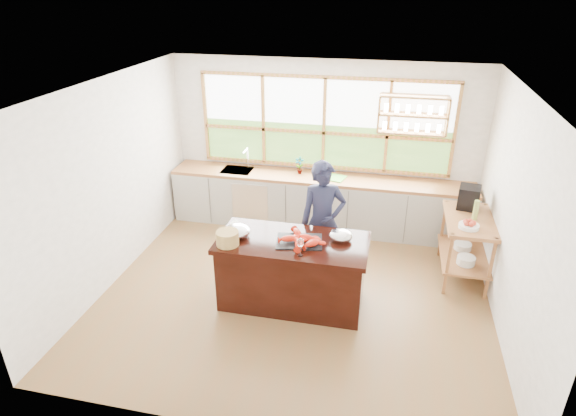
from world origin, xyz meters
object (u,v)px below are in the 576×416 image
(island, at_px, (292,271))
(wicker_basket, at_px, (227,238))
(cook, at_px, (323,221))
(espresso_machine, at_px, (469,197))

(island, bearing_deg, wicker_basket, -160.89)
(cook, height_order, espresso_machine, cook)
(island, xyz_separation_m, wicker_basket, (-0.74, -0.26, 0.53))
(cook, bearing_deg, espresso_machine, 2.57)
(espresso_machine, bearing_deg, island, -136.13)
(espresso_machine, height_order, wicker_basket, espresso_machine)
(island, distance_m, wicker_basket, 0.95)
(espresso_machine, xyz_separation_m, wicker_basket, (-2.93, -1.69, -0.07))
(island, bearing_deg, espresso_machine, 33.26)
(island, bearing_deg, cook, 69.34)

